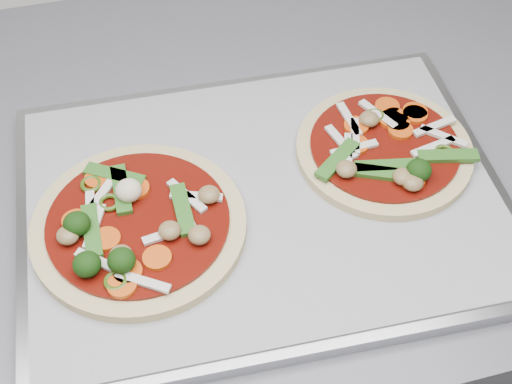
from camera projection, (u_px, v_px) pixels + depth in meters
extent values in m
cube|color=silver|center=(158.00, 378.00, 1.07)|extent=(3.60, 0.60, 0.86)
cube|color=#5C5B62|center=(111.00, 182.00, 0.72)|extent=(3.60, 0.60, 0.04)
cube|color=#939499|center=(263.00, 200.00, 0.67)|extent=(0.47, 0.36, 0.01)
cube|color=#9C9DA2|center=(263.00, 195.00, 0.67)|extent=(0.45, 0.33, 0.00)
cylinder|color=#D1B67E|center=(139.00, 226.00, 0.64)|extent=(0.23, 0.23, 0.01)
cylinder|color=#5E1305|center=(138.00, 221.00, 0.63)|extent=(0.20, 0.20, 0.00)
cube|color=#2F6A1E|center=(121.00, 189.00, 0.65)|extent=(0.02, 0.06, 0.00)
cylinder|color=#D86211|center=(106.00, 239.00, 0.61)|extent=(0.03, 0.03, 0.00)
ellipsoid|color=#183B0E|center=(77.00, 224.00, 0.61)|extent=(0.03, 0.03, 0.02)
torus|color=#31490E|center=(91.00, 184.00, 0.65)|extent=(0.02, 0.02, 0.00)
cube|color=silver|center=(196.00, 196.00, 0.64)|extent=(0.05, 0.02, 0.00)
cube|color=silver|center=(95.00, 226.00, 0.62)|extent=(0.03, 0.05, 0.00)
cylinder|color=#D86211|center=(157.00, 258.00, 0.60)|extent=(0.03, 0.03, 0.00)
cube|color=silver|center=(90.00, 212.00, 0.63)|extent=(0.01, 0.05, 0.00)
ellipsoid|color=beige|center=(129.00, 190.00, 0.64)|extent=(0.03, 0.03, 0.02)
cube|color=silver|center=(100.00, 262.00, 0.60)|extent=(0.04, 0.04, 0.00)
cube|color=#2F6A1E|center=(183.00, 209.00, 0.63)|extent=(0.01, 0.06, 0.00)
ellipsoid|color=olive|center=(121.00, 255.00, 0.60)|extent=(0.03, 0.03, 0.01)
ellipsoid|color=#183B0E|center=(121.00, 260.00, 0.59)|extent=(0.03, 0.03, 0.02)
cylinder|color=#D86211|center=(76.00, 221.00, 0.63)|extent=(0.03, 0.03, 0.00)
cube|color=silver|center=(187.00, 196.00, 0.64)|extent=(0.03, 0.05, 0.00)
ellipsoid|color=olive|center=(88.00, 264.00, 0.59)|extent=(0.03, 0.03, 0.01)
cube|color=silver|center=(169.00, 233.00, 0.62)|extent=(0.05, 0.02, 0.00)
cylinder|color=#D86211|center=(98.00, 179.00, 0.66)|extent=(0.03, 0.03, 0.00)
ellipsoid|color=#183B0E|center=(87.00, 264.00, 0.59)|extent=(0.03, 0.03, 0.02)
ellipsoid|color=olive|center=(68.00, 235.00, 0.61)|extent=(0.03, 0.03, 0.01)
ellipsoid|color=olive|center=(170.00, 231.00, 0.61)|extent=(0.02, 0.02, 0.01)
cylinder|color=#D86211|center=(122.00, 285.00, 0.58)|extent=(0.03, 0.03, 0.00)
torus|color=#31490E|center=(109.00, 203.00, 0.64)|extent=(0.03, 0.03, 0.00)
ellipsoid|color=olive|center=(209.00, 195.00, 0.64)|extent=(0.03, 0.03, 0.01)
ellipsoid|color=olive|center=(199.00, 235.00, 0.61)|extent=(0.02, 0.02, 0.01)
torus|color=#31490E|center=(116.00, 281.00, 0.58)|extent=(0.03, 0.03, 0.00)
cube|color=silver|center=(143.00, 281.00, 0.58)|extent=(0.04, 0.03, 0.00)
cube|color=#2F6A1E|center=(92.00, 231.00, 0.62)|extent=(0.01, 0.06, 0.00)
cube|color=#2F6A1E|center=(115.00, 175.00, 0.66)|extent=(0.06, 0.04, 0.00)
cylinder|color=#D86211|center=(136.00, 189.00, 0.65)|extent=(0.03, 0.03, 0.00)
cube|color=silver|center=(107.00, 187.00, 0.65)|extent=(0.04, 0.04, 0.00)
cylinder|color=#D86211|center=(128.00, 272.00, 0.59)|extent=(0.03, 0.03, 0.00)
cylinder|color=#D1B67E|center=(384.00, 150.00, 0.70)|extent=(0.19, 0.19, 0.01)
cylinder|color=#5E1305|center=(385.00, 145.00, 0.69)|extent=(0.16, 0.16, 0.00)
cylinder|color=#D86211|center=(415.00, 115.00, 0.71)|extent=(0.03, 0.03, 0.00)
cylinder|color=#D86211|center=(395.00, 117.00, 0.71)|extent=(0.03, 0.03, 0.00)
ellipsoid|color=olive|center=(346.00, 169.00, 0.66)|extent=(0.03, 0.03, 0.01)
cube|color=#2F6A1E|center=(338.00, 159.00, 0.67)|extent=(0.05, 0.05, 0.00)
torus|color=#31490E|center=(375.00, 116.00, 0.71)|extent=(0.03, 0.03, 0.00)
cube|color=#2F6A1E|center=(448.00, 156.00, 0.68)|extent=(0.06, 0.03, 0.00)
cylinder|color=#D86211|center=(391.00, 119.00, 0.71)|extent=(0.03, 0.03, 0.00)
torus|color=#31490E|center=(444.00, 152.00, 0.68)|extent=(0.02, 0.02, 0.00)
cube|color=silver|center=(435.00, 126.00, 0.70)|extent=(0.05, 0.02, 0.00)
cube|color=silver|center=(341.00, 142.00, 0.69)|extent=(0.02, 0.05, 0.00)
cylinder|color=#D86211|center=(400.00, 130.00, 0.70)|extent=(0.03, 0.03, 0.00)
cube|color=#2F6A1E|center=(386.00, 166.00, 0.67)|extent=(0.06, 0.03, 0.00)
ellipsoid|color=olive|center=(369.00, 119.00, 0.70)|extent=(0.03, 0.03, 0.01)
cube|color=silver|center=(348.00, 152.00, 0.68)|extent=(0.02, 0.05, 0.00)
cylinder|color=#D86211|center=(412.00, 179.00, 0.66)|extent=(0.03, 0.03, 0.00)
cube|color=silver|center=(378.00, 114.00, 0.71)|extent=(0.03, 0.05, 0.00)
cube|color=silver|center=(443.00, 136.00, 0.69)|extent=(0.04, 0.04, 0.00)
cylinder|color=#D86211|center=(415.00, 111.00, 0.72)|extent=(0.03, 0.03, 0.00)
ellipsoid|color=olive|center=(403.00, 177.00, 0.66)|extent=(0.03, 0.03, 0.01)
cylinder|color=#D86211|center=(356.00, 126.00, 0.70)|extent=(0.03, 0.03, 0.00)
cube|color=silver|center=(354.00, 148.00, 0.68)|extent=(0.05, 0.01, 0.00)
ellipsoid|color=olive|center=(413.00, 182.00, 0.65)|extent=(0.02, 0.02, 0.01)
cube|color=silver|center=(433.00, 147.00, 0.69)|extent=(0.05, 0.02, 0.00)
cube|color=#2F6A1E|center=(374.00, 172.00, 0.66)|extent=(0.06, 0.04, 0.00)
cube|color=silver|center=(355.00, 136.00, 0.69)|extent=(0.02, 0.05, 0.00)
cube|color=silver|center=(349.00, 119.00, 0.71)|extent=(0.01, 0.05, 0.00)
cylinder|color=#D86211|center=(387.00, 107.00, 0.72)|extent=(0.03, 0.03, 0.00)
ellipsoid|color=#183B0E|center=(419.00, 170.00, 0.66)|extent=(0.03, 0.03, 0.02)
cylinder|color=#D86211|center=(356.00, 145.00, 0.69)|extent=(0.04, 0.04, 0.00)
cylinder|color=#D86211|center=(397.00, 123.00, 0.71)|extent=(0.03, 0.03, 0.00)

